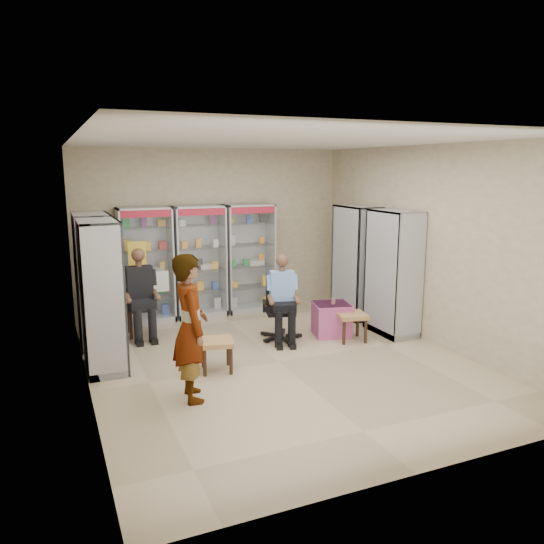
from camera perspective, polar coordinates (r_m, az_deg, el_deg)
name	(u,v)px	position (r m, az deg, el deg)	size (l,w,h in m)	color
floor	(279,362)	(7.48, 0.73, -9.65)	(6.00, 6.00, 0.00)	tan
room_shell	(279,221)	(7.03, 0.77, 5.53)	(5.02, 6.02, 3.01)	#C3B591
cabinet_back_left	(146,265)	(9.40, -13.40, 0.69)	(0.90, 0.50, 2.00)	#AEB0B6
cabinet_back_mid	(199,262)	(9.60, -7.81, 1.11)	(0.90, 0.50, 2.00)	#B4B6BC
cabinet_back_right	(249,258)	(9.89, -2.50, 1.50)	(0.90, 0.50, 2.00)	silver
cabinet_right_far	(356,262)	(9.61, 9.06, 1.09)	(0.50, 0.90, 2.00)	#9FA3A6
cabinet_right_near	(393,273)	(8.71, 12.90, -0.09)	(0.50, 0.90, 2.00)	#B4B8BC
cabinet_left_far	(94,280)	(8.38, -18.55, -0.84)	(0.50, 0.90, 2.00)	silver
cabinet_left_near	(102,296)	(7.31, -17.80, -2.50)	(0.50, 0.90, 2.00)	#A5A6AC
wooden_chair	(140,307)	(8.76, -14.02, -3.63)	(0.42, 0.42, 0.94)	#321C13
seated_customer	(140,295)	(8.67, -14.03, -2.43)	(0.44, 0.60, 1.34)	black
office_chair	(280,308)	(8.30, 0.91, -3.89)	(0.55, 0.55, 1.00)	black
seated_shopkeeper	(282,300)	(8.23, 1.06, -3.06)	(0.42, 0.58, 1.28)	#688DCE
pink_trunk	(331,319)	(8.60, 6.39, -5.07)	(0.55, 0.53, 0.53)	#A4418C
tea_glass	(333,301)	(8.51, 6.61, -3.12)	(0.07, 0.07, 0.09)	#5F2E08
woven_stool_a	(351,327)	(8.40, 8.50, -5.85)	(0.44, 0.44, 0.44)	#986540
woven_stool_b	(217,355)	(7.15, -5.97, -8.88)	(0.43, 0.43, 0.43)	#A67546
standing_man	(191,328)	(6.16, -8.75, -5.94)	(0.63, 0.41, 1.72)	#9A9A9D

